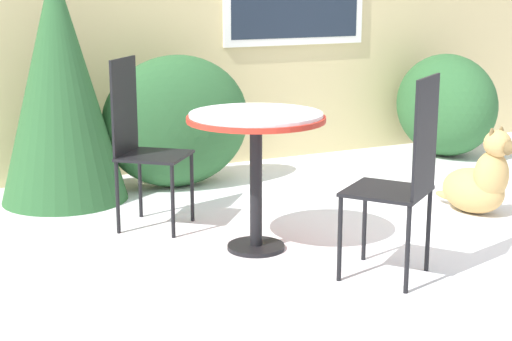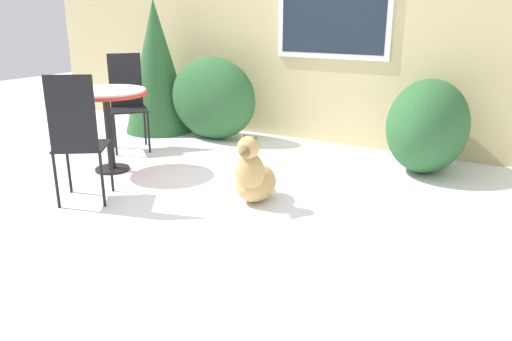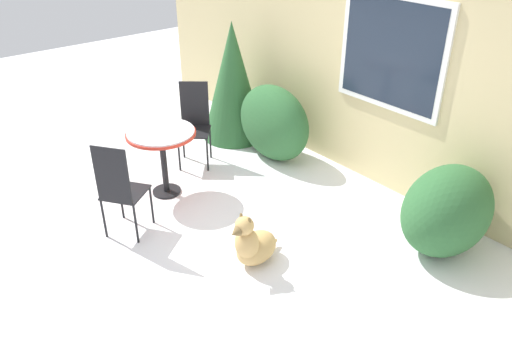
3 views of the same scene
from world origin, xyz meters
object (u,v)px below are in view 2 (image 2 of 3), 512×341
at_px(patio_table, 106,103).
at_px(patio_chair_far_side, 78,136).
at_px(dog, 254,177).
at_px(patio_chair_near_table, 128,99).

height_order(patio_table, patio_chair_far_side, patio_chair_far_side).
bearing_deg(patio_chair_far_side, dog, 176.27).
height_order(patio_table, patio_chair_near_table, patio_chair_near_table).
height_order(patio_chair_near_table, patio_chair_far_side, same).
distance_m(patio_chair_far_side, dog, 1.43).
distance_m(patio_table, patio_chair_near_table, 0.85).
bearing_deg(dog, patio_chair_near_table, 150.73).
height_order(patio_chair_far_side, dog, patio_chair_far_side).
height_order(patio_table, dog, patio_table).
bearing_deg(patio_chair_far_side, patio_table, -93.76).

